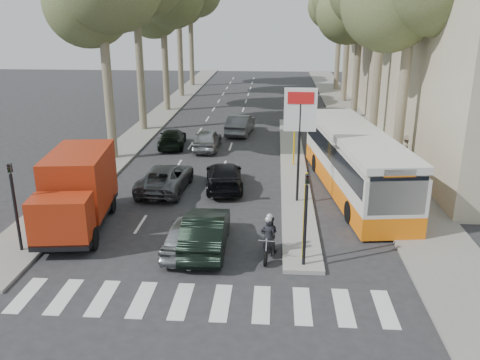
# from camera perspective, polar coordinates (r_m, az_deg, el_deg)

# --- Properties ---
(ground) EXTENTS (120.00, 120.00, 0.00)m
(ground) POSITION_cam_1_polar(r_m,az_deg,el_deg) (20.36, -2.34, -7.53)
(ground) COLOR #28282B
(ground) RESTS_ON ground
(sidewalk_right) EXTENTS (3.20, 70.00, 0.12)m
(sidewalk_right) POSITION_cam_1_polar(r_m,az_deg,el_deg) (44.54, 12.40, 6.69)
(sidewalk_right) COLOR gray
(sidewalk_right) RESTS_ON ground
(median_left) EXTENTS (2.40, 64.00, 0.12)m
(median_left) POSITION_cam_1_polar(r_m,az_deg,el_deg) (48.07, -8.27, 7.79)
(median_left) COLOR gray
(median_left) RESTS_ON ground
(traffic_island) EXTENTS (1.50, 26.00, 0.16)m
(traffic_island) POSITION_cam_1_polar(r_m,az_deg,el_deg) (30.50, 5.99, 1.60)
(traffic_island) COLOR gray
(traffic_island) RESTS_ON ground
(building_far) EXTENTS (11.00, 20.00, 16.00)m
(building_far) POSITION_cam_1_polar(r_m,az_deg,el_deg) (53.85, 19.25, 16.65)
(building_far) COLOR #B7A88E
(building_far) RESTS_ON ground
(billboard) EXTENTS (1.50, 12.10, 5.60)m
(billboard) POSITION_cam_1_polar(r_m,az_deg,el_deg) (23.77, 6.71, 5.71)
(billboard) COLOR yellow
(billboard) RESTS_ON ground
(traffic_light_island) EXTENTS (0.16, 0.41, 3.60)m
(traffic_light_island) POSITION_cam_1_polar(r_m,az_deg,el_deg) (17.91, 7.43, -2.77)
(traffic_light_island) COLOR black
(traffic_light_island) RESTS_ON ground
(traffic_light_left) EXTENTS (0.16, 0.41, 3.60)m
(traffic_light_left) POSITION_cam_1_polar(r_m,az_deg,el_deg) (20.74, -24.13, -1.28)
(traffic_light_left) COLOR black
(traffic_light_left) RESTS_ON ground
(tree_r_c) EXTENTS (7.40, 7.20, 13.32)m
(tree_r_c) POSITION_cam_1_polar(r_m,az_deg,el_deg) (44.80, 13.66, 19.09)
(tree_r_c) COLOR #6B604C
(tree_r_c) RESTS_ON ground
(silver_hatchback) EXTENTS (1.97, 4.29, 1.42)m
(silver_hatchback) POSITION_cam_1_polar(r_m,az_deg,el_deg) (19.94, -5.62, -5.93)
(silver_hatchback) COLOR #9B9EA2
(silver_hatchback) RESTS_ON ground
(dark_hatchback) EXTENTS (1.67, 4.60, 1.51)m
(dark_hatchback) POSITION_cam_1_polar(r_m,az_deg,el_deg) (19.94, -3.86, -5.75)
(dark_hatchback) COLOR black
(dark_hatchback) RESTS_ON ground
(queue_car_a) EXTENTS (2.48, 4.94, 1.34)m
(queue_car_a) POSITION_cam_1_polar(r_m,az_deg,el_deg) (26.58, -8.36, 0.24)
(queue_car_a) COLOR #505358
(queue_car_a) RESTS_ON ground
(queue_car_b) EXTENTS (2.40, 4.81, 1.34)m
(queue_car_b) POSITION_cam_1_polar(r_m,az_deg,el_deg) (26.61, -1.80, 0.46)
(queue_car_b) COLOR black
(queue_car_b) RESTS_ON ground
(queue_car_c) EXTENTS (1.70, 4.12, 1.40)m
(queue_car_c) POSITION_cam_1_polar(r_m,az_deg,el_deg) (34.13, -3.73, 4.59)
(queue_car_c) COLOR #979A9F
(queue_car_c) RESTS_ON ground
(queue_car_d) EXTENTS (2.05, 4.62, 1.47)m
(queue_car_d) POSITION_cam_1_polar(r_m,az_deg,el_deg) (38.38, 0.03, 6.27)
(queue_car_d) COLOR #4C4F53
(queue_car_d) RESTS_ON ground
(queue_car_e) EXTENTS (2.15, 4.37, 1.22)m
(queue_car_e) POSITION_cam_1_polar(r_m,az_deg,el_deg) (35.04, -7.63, 4.69)
(queue_car_e) COLOR black
(queue_car_e) RESTS_ON ground
(red_truck) EXTENTS (2.97, 6.28, 3.23)m
(red_truck) POSITION_cam_1_polar(r_m,az_deg,el_deg) (22.55, -17.79, -1.08)
(red_truck) COLOR black
(red_truck) RESTS_ON ground
(city_bus) EXTENTS (4.18, 12.41, 3.21)m
(city_bus) POSITION_cam_1_polar(r_m,az_deg,el_deg) (26.39, 12.80, 2.16)
(city_bus) COLOR orange
(city_bus) RESTS_ON ground
(motorcycle) EXTENTS (0.76, 1.97, 1.68)m
(motorcycle) POSITION_cam_1_polar(r_m,az_deg,el_deg) (19.46, 3.23, -6.34)
(motorcycle) COLOR black
(motorcycle) RESTS_ON ground
(pedestrian_near) EXTENTS (1.09, 1.11, 1.78)m
(pedestrian_near) POSITION_cam_1_polar(r_m,az_deg,el_deg) (25.02, 15.55, -0.62)
(pedestrian_near) COLOR #473854
(pedestrian_near) RESTS_ON sidewalk_right
(pedestrian_far) EXTENTS (1.22, 1.08, 1.77)m
(pedestrian_far) POSITION_cam_1_polar(r_m,az_deg,el_deg) (31.99, 18.20, 3.28)
(pedestrian_far) COLOR #695E4F
(pedestrian_far) RESTS_ON sidewalk_right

